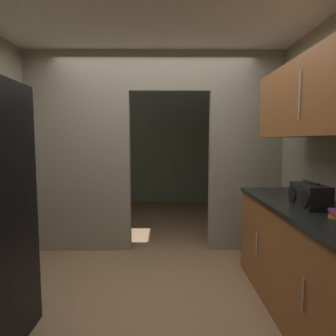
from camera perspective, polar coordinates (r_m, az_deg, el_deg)
ground at (r=2.87m, az=-3.60°, el=-25.04°), size 20.00×20.00×0.00m
kitchen_overhead_slab at (r=3.10m, az=-3.47°, el=27.37°), size 3.71×6.67×0.06m
kitchen_partition at (r=3.81m, az=-3.64°, el=4.24°), size 3.31×0.12×2.59m
adjoining_room_shell at (r=5.91m, az=-1.87°, el=3.83°), size 3.31×3.16×2.59m
lower_cabinet_run at (r=2.69m, az=26.90°, el=-16.86°), size 0.66×2.13×0.92m
upper_cabinet_counterside at (r=2.52m, az=28.22°, el=12.50°), size 0.36×1.91×0.61m
boombox at (r=2.59m, az=26.03°, el=-4.92°), size 0.20×0.35×0.21m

